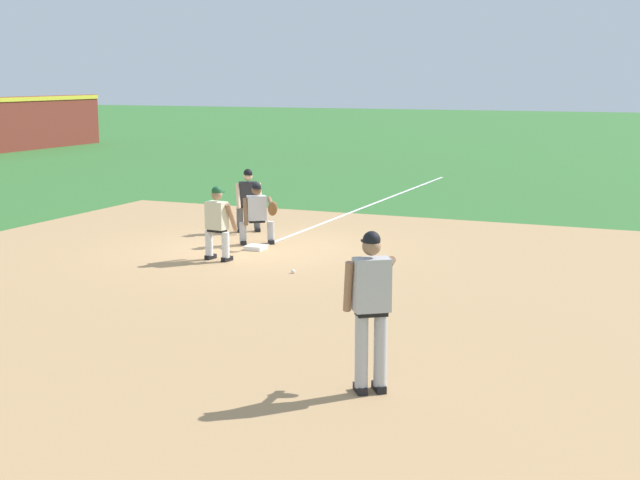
# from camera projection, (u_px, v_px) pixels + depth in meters

# --- Properties ---
(ground_plane) EXTENTS (160.00, 160.00, 0.00)m
(ground_plane) POSITION_uv_depth(u_px,v_px,m) (256.00, 250.00, 18.46)
(ground_plane) COLOR #336B2D
(infield_dirt_patch) EXTENTS (18.00, 18.00, 0.01)m
(infield_dirt_patch) POSITION_uv_depth(u_px,v_px,m) (296.00, 300.00, 14.27)
(infield_dirt_patch) COLOR tan
(infield_dirt_patch) RESTS_ON ground
(foul_line_stripe) EXTENTS (14.64, 0.10, 0.00)m
(foul_line_stripe) POSITION_uv_depth(u_px,v_px,m) (373.00, 204.00, 25.10)
(foul_line_stripe) COLOR white
(foul_line_stripe) RESTS_ON ground
(first_base_bag) EXTENTS (0.38, 0.38, 0.09)m
(first_base_bag) POSITION_uv_depth(u_px,v_px,m) (256.00, 247.00, 18.45)
(first_base_bag) COLOR white
(first_base_bag) RESTS_ON ground
(baseball) EXTENTS (0.07, 0.07, 0.07)m
(baseball) POSITION_uv_depth(u_px,v_px,m) (293.00, 271.00, 16.21)
(baseball) COLOR white
(baseball) RESTS_ON ground
(pitcher) EXTENTS (0.85, 0.57, 1.86)m
(pitcher) POSITION_uv_depth(u_px,v_px,m) (372.00, 301.00, 9.93)
(pitcher) COLOR black
(pitcher) RESTS_ON ground
(first_baseman) EXTENTS (0.80, 1.05, 1.34)m
(first_baseman) POSITION_uv_depth(u_px,v_px,m) (258.00, 211.00, 18.88)
(first_baseman) COLOR black
(first_baseman) RESTS_ON ground
(baserunner) EXTENTS (0.49, 0.63, 1.46)m
(baserunner) POSITION_uv_depth(u_px,v_px,m) (217.00, 220.00, 17.23)
(baserunner) COLOR black
(baserunner) RESTS_ON ground
(umpire) EXTENTS (0.64, 0.68, 1.46)m
(umpire) POSITION_uv_depth(u_px,v_px,m) (248.00, 198.00, 20.46)
(umpire) COLOR black
(umpire) RESTS_ON ground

